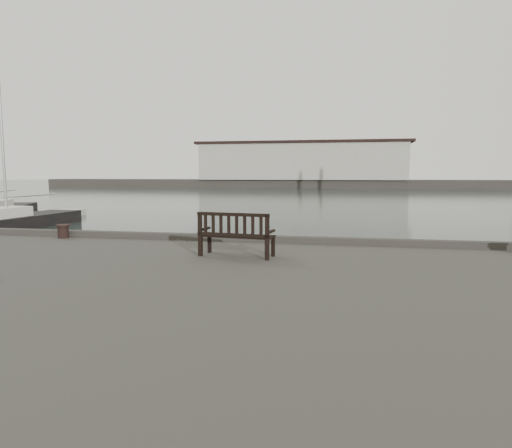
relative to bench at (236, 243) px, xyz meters
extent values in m
plane|color=black|center=(0.05, 2.42, -1.87)|extent=(400.00, 400.00, 0.00)
cube|color=#383530|center=(0.05, 94.42, -0.87)|extent=(140.00, 8.00, 2.00)
cube|color=#B4B3A7|center=(-7.95, 94.42, 4.13)|extent=(46.00, 9.00, 8.00)
cube|color=black|center=(-7.95, 94.42, 8.43)|extent=(48.00, 9.50, 0.60)
cube|color=black|center=(0.00, 0.03, 0.16)|extent=(1.77, 0.80, 0.04)
cube|color=black|center=(-0.03, -0.22, 0.41)|extent=(1.71, 0.28, 0.51)
cube|color=black|center=(0.00, 0.03, -0.08)|extent=(1.66, 0.70, 0.47)
cylinder|color=black|center=(-5.72, 1.90, -0.11)|extent=(0.50, 0.50, 0.40)
cube|color=black|center=(-17.83, 14.58, -1.77)|extent=(2.83, 10.43, 1.40)
cube|color=silver|center=(-17.83, 14.58, -0.77)|extent=(1.76, 3.68, 0.60)
cylinder|color=#B2B5B7|center=(-17.83, 14.58, 5.14)|extent=(0.16, 0.16, 12.42)
camera|label=1|loc=(2.47, -10.03, 1.59)|focal=32.00mm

